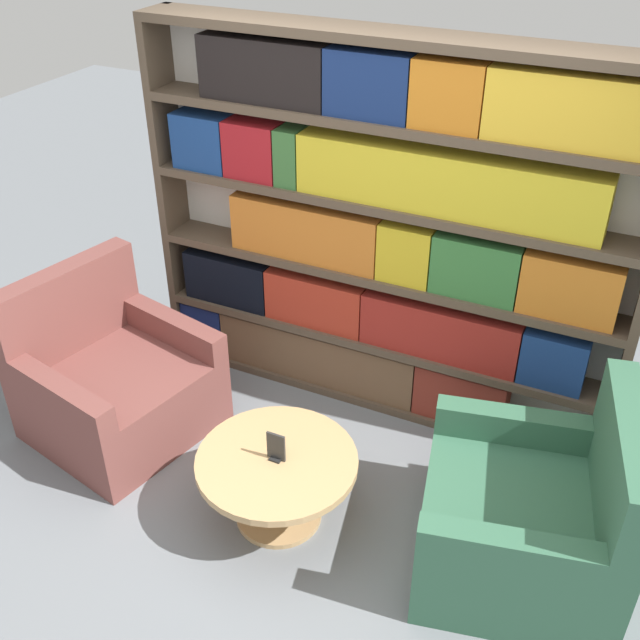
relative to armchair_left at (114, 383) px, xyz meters
name	(u,v)px	position (x,y,z in m)	size (l,w,h in m)	color
ground_plane	(282,534)	(1.29, -0.35, -0.31)	(14.00, 14.00, 0.00)	slate
bookshelf	(382,240)	(1.29, 0.93, 0.79)	(2.83, 0.30, 2.22)	silver
armchair_left	(114,383)	(0.00, 0.00, 0.00)	(1.08, 1.10, 0.96)	brown
armchair_right	(530,519)	(2.44, 0.00, 0.00)	(1.07, 1.10, 0.96)	#336047
coffee_table	(277,475)	(1.22, -0.24, -0.02)	(0.82, 0.82, 0.41)	tan
table_sign	(276,448)	(1.22, -0.24, 0.17)	(0.10, 0.06, 0.16)	black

